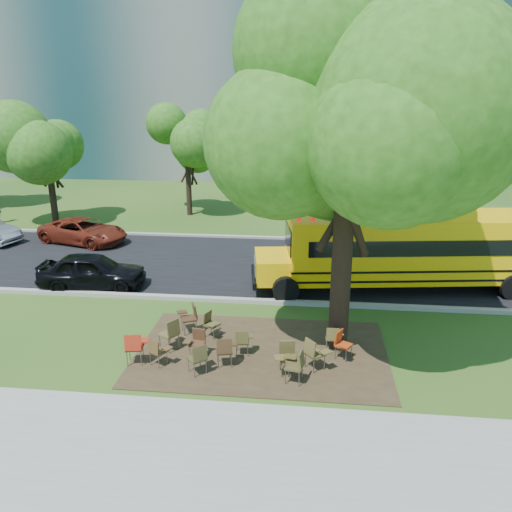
# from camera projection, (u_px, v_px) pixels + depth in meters

# --- Properties ---
(ground) EXTENTS (160.00, 160.00, 0.00)m
(ground) POSITION_uv_depth(u_px,v_px,m) (229.00, 342.00, 14.66)
(ground) COLOR #244917
(ground) RESTS_ON ground
(sidewalk) EXTENTS (60.00, 4.00, 0.04)m
(sidewalk) POSITION_uv_depth(u_px,v_px,m) (190.00, 460.00, 9.93)
(sidewalk) COLOR gray
(sidewalk) RESTS_ON ground
(dirt_patch) EXTENTS (7.00, 4.50, 0.03)m
(dirt_patch) POSITION_uv_depth(u_px,v_px,m) (262.00, 352.00, 14.08)
(dirt_patch) COLOR #382819
(dirt_patch) RESTS_ON ground
(asphalt_road) EXTENTS (80.00, 8.00, 0.04)m
(asphalt_road) POSITION_uv_depth(u_px,v_px,m) (255.00, 265.00, 21.28)
(asphalt_road) COLOR black
(asphalt_road) RESTS_ON ground
(kerb_near) EXTENTS (80.00, 0.25, 0.14)m
(kerb_near) POSITION_uv_depth(u_px,v_px,m) (243.00, 300.00, 17.48)
(kerb_near) COLOR gray
(kerb_near) RESTS_ON ground
(kerb_far) EXTENTS (80.00, 0.25, 0.14)m
(kerb_far) POSITION_uv_depth(u_px,v_px,m) (264.00, 238.00, 25.14)
(kerb_far) COLOR gray
(kerb_far) RESTS_ON ground
(building_main) EXTENTS (38.00, 16.00, 22.00)m
(building_main) POSITION_uv_depth(u_px,v_px,m) (204.00, 49.00, 46.14)
(building_main) COLOR gray
(building_main) RESTS_ON ground
(bg_tree_0) EXTENTS (5.20, 5.20, 7.18)m
(bg_tree_0) POSITION_uv_depth(u_px,v_px,m) (46.00, 141.00, 26.78)
(bg_tree_0) COLOR black
(bg_tree_0) RESTS_ON ground
(bg_tree_2) EXTENTS (4.80, 4.80, 6.62)m
(bg_tree_2) POSITION_uv_depth(u_px,v_px,m) (187.00, 144.00, 29.01)
(bg_tree_2) COLOR black
(bg_tree_2) RESTS_ON ground
(bg_tree_3) EXTENTS (5.60, 5.60, 7.84)m
(bg_tree_3) POSITION_uv_depth(u_px,v_px,m) (425.00, 134.00, 25.53)
(bg_tree_3) COLOR black
(bg_tree_3) RESTS_ON ground
(main_tree) EXTENTS (7.20, 7.20, 9.79)m
(main_tree) POSITION_uv_depth(u_px,v_px,m) (349.00, 127.00, 12.56)
(main_tree) COLOR black
(main_tree) RESTS_ON ground
(school_bus) EXTENTS (11.72, 4.06, 2.81)m
(school_bus) POSITION_uv_depth(u_px,v_px,m) (426.00, 247.00, 18.27)
(school_bus) COLOR #F3B607
(school_bus) RESTS_ON ground
(chair_0) EXTENTS (0.63, 0.64, 0.94)m
(chair_0) POSITION_uv_depth(u_px,v_px,m) (135.00, 345.00, 13.29)
(chair_0) COLOR #A82711
(chair_0) RESTS_ON ground
(chair_1) EXTENTS (0.66, 0.52, 0.80)m
(chair_1) POSITION_uv_depth(u_px,v_px,m) (157.00, 350.00, 13.22)
(chair_1) COLOR #4F381C
(chair_1) RESTS_ON ground
(chair_2) EXTENTS (0.59, 0.74, 0.87)m
(chair_2) POSITION_uv_depth(u_px,v_px,m) (199.00, 356.00, 12.83)
(chair_2) COLOR #443C1D
(chair_2) RESTS_ON ground
(chair_3) EXTENTS (0.58, 0.48, 0.82)m
(chair_3) POSITION_uv_depth(u_px,v_px,m) (197.00, 340.00, 13.72)
(chair_3) COLOR #4D2F1B
(chair_3) RESTS_ON ground
(chair_4) EXTENTS (0.59, 0.63, 0.87)m
(chair_4) POSITION_uv_depth(u_px,v_px,m) (225.00, 349.00, 13.19)
(chair_4) COLOR #3F2916
(chair_4) RESTS_ON ground
(chair_5) EXTENTS (0.61, 0.61, 0.90)m
(chair_5) POSITION_uv_depth(u_px,v_px,m) (287.00, 354.00, 12.86)
(chair_5) COLOR brown
(chair_5) RESTS_ON ground
(chair_6) EXTENTS (0.53, 0.66, 0.90)m
(chair_6) POSITION_uv_depth(u_px,v_px,m) (296.00, 363.00, 12.45)
(chair_6) COLOR #473F1F
(chair_6) RESTS_ON ground
(chair_7) EXTENTS (0.77, 0.61, 0.91)m
(chair_7) POSITION_uv_depth(u_px,v_px,m) (314.00, 351.00, 13.00)
(chair_7) COLOR brown
(chair_7) RESTS_ON ground
(chair_8) EXTENTS (0.64, 0.81, 0.96)m
(chair_8) POSITION_uv_depth(u_px,v_px,m) (171.00, 331.00, 14.06)
(chair_8) COLOR brown
(chair_8) RESTS_ON ground
(chair_9) EXTENTS (0.75, 0.64, 0.94)m
(chair_9) POSITION_uv_depth(u_px,v_px,m) (190.00, 315.00, 15.10)
(chair_9) COLOR #3E2616
(chair_9) RESTS_ON ground
(chair_10) EXTENTS (0.52, 0.66, 0.81)m
(chair_10) POSITION_uv_depth(u_px,v_px,m) (210.00, 322.00, 14.83)
(chair_10) COLOR #4F4722
(chair_10) RESTS_ON ground
(chair_11) EXTENTS (0.52, 0.51, 0.78)m
(chair_11) POSITION_uv_depth(u_px,v_px,m) (243.00, 340.00, 13.79)
(chair_11) COLOR #423D1C
(chair_11) RESTS_ON ground
(chair_12) EXTENTS (0.55, 0.69, 0.83)m
(chair_12) POSITION_uv_depth(u_px,v_px,m) (342.00, 342.00, 13.59)
(chair_12) COLOR #A83811
(chair_12) RESTS_ON ground
(chair_13) EXTENTS (0.51, 0.46, 0.79)m
(chair_13) POSITION_uv_depth(u_px,v_px,m) (333.00, 336.00, 13.98)
(chair_13) COLOR brown
(chair_13) RESTS_ON ground
(black_car) EXTENTS (4.04, 1.89, 1.34)m
(black_car) POSITION_uv_depth(u_px,v_px,m) (92.00, 271.00, 18.64)
(black_car) COLOR black
(black_car) RESTS_ON ground
(bg_car_red) EXTENTS (4.79, 3.20, 1.22)m
(bg_car_red) POSITION_uv_depth(u_px,v_px,m) (83.00, 231.00, 24.31)
(bg_car_red) COLOR #5E1C10
(bg_car_red) RESTS_ON ground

